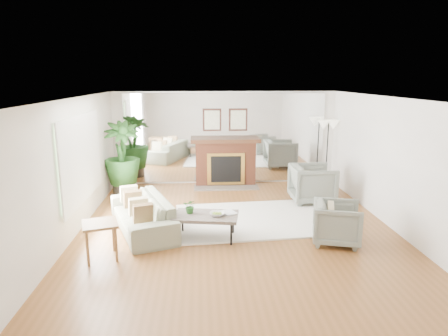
{
  "coord_description": "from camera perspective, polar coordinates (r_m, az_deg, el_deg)",
  "views": [
    {
      "loc": [
        -0.69,
        -7.23,
        2.86
      ],
      "look_at": [
        -0.2,
        0.6,
        1.07
      ],
      "focal_mm": 32.0,
      "sensor_mm": 36.0,
      "label": 1
    }
  ],
  "objects": [
    {
      "name": "ground",
      "position": [
        7.81,
        1.79,
        -8.67
      ],
      "size": [
        7.0,
        7.0,
        0.0
      ],
      "primitive_type": "plane",
      "color": "brown",
      "rests_on": "ground"
    },
    {
      "name": "wall_left",
      "position": [
        7.76,
        -20.7,
        0.0
      ],
      "size": [
        0.02,
        7.0,
        2.5
      ],
      "primitive_type": "cube",
      "color": "white",
      "rests_on": "ground"
    },
    {
      "name": "wall_right",
      "position": [
        8.27,
        22.94,
        0.57
      ],
      "size": [
        0.02,
        7.0,
        2.5
      ],
      "primitive_type": "cube",
      "color": "white",
      "rests_on": "ground"
    },
    {
      "name": "wall_back",
      "position": [
        10.87,
        0.14,
        4.31
      ],
      "size": [
        6.0,
        0.02,
        2.5
      ],
      "primitive_type": "cube",
      "color": "white",
      "rests_on": "ground"
    },
    {
      "name": "mirror_panel",
      "position": [
        10.85,
        0.14,
        4.29
      ],
      "size": [
        5.4,
        0.04,
        2.4
      ],
      "primitive_type": "cube",
      "color": "silver",
      "rests_on": "wall_back"
    },
    {
      "name": "window_panel",
      "position": [
        8.11,
        -19.74,
        1.32
      ],
      "size": [
        0.04,
        2.4,
        1.5
      ],
      "primitive_type": "cube",
      "color": "#B2E09E",
      "rests_on": "wall_left"
    },
    {
      "name": "fireplace",
      "position": [
        10.74,
        0.21,
        1.01
      ],
      "size": [
        1.85,
        0.83,
        2.05
      ],
      "color": "brown",
      "rests_on": "ground"
    },
    {
      "name": "area_rug",
      "position": [
        8.29,
        4.25,
        -7.27
      ],
      "size": [
        3.28,
        2.47,
        0.03
      ],
      "primitive_type": "cube",
      "rotation": [
        0.0,
        0.0,
        0.08
      ],
      "color": "white",
      "rests_on": "ground"
    },
    {
      "name": "coffee_table",
      "position": [
        7.22,
        -2.61,
        -6.96
      ],
      "size": [
        1.23,
        0.84,
        0.46
      ],
      "rotation": [
        0.0,
        0.0,
        -0.16
      ],
      "color": "#6B5E55",
      "rests_on": "ground"
    },
    {
      "name": "sofa",
      "position": [
        7.81,
        -11.59,
        -6.43
      ],
      "size": [
        1.56,
        2.35,
        0.64
      ],
      "primitive_type": "imported",
      "rotation": [
        0.0,
        0.0,
        -1.22
      ],
      "color": "gray",
      "rests_on": "ground"
    },
    {
      "name": "armchair_back",
      "position": [
        9.51,
        12.53,
        -2.22
      ],
      "size": [
        0.98,
        0.95,
        0.89
      ],
      "primitive_type": "imported",
      "rotation": [
        0.0,
        0.0,
        1.57
      ],
      "color": "slate",
      "rests_on": "ground"
    },
    {
      "name": "armchair_front",
      "position": [
        7.34,
        15.83,
        -7.55
      ],
      "size": [
        0.99,
        0.97,
        0.74
      ],
      "primitive_type": "imported",
      "rotation": [
        0.0,
        0.0,
        1.3
      ],
      "color": "slate",
      "rests_on": "ground"
    },
    {
      "name": "side_table",
      "position": [
        6.73,
        -17.28,
        -8.25
      ],
      "size": [
        0.67,
        0.67,
        0.61
      ],
      "rotation": [
        0.0,
        0.0,
        0.3
      ],
      "color": "olive",
      "rests_on": "ground"
    },
    {
      "name": "potted_ficus",
      "position": [
        10.12,
        -14.36,
        1.69
      ],
      "size": [
        1.09,
        1.09,
        1.83
      ],
      "color": "black",
      "rests_on": "ground"
    },
    {
      "name": "floor_lamp",
      "position": [
        10.9,
        14.67,
        5.27
      ],
      "size": [
        0.57,
        0.32,
        1.76
      ],
      "color": "black",
      "rests_on": "ground"
    },
    {
      "name": "tabletop_plant",
      "position": [
        7.25,
        -4.83,
        -5.46
      ],
      "size": [
        0.29,
        0.26,
        0.27
      ],
      "primitive_type": "imported",
      "rotation": [
        0.0,
        0.0,
        -0.24
      ],
      "color": "#275720",
      "rests_on": "coffee_table"
    },
    {
      "name": "fruit_bowl",
      "position": [
        7.13,
        -0.99,
        -6.6
      ],
      "size": [
        0.3,
        0.3,
        0.07
      ],
      "primitive_type": "imported",
      "rotation": [
        0.0,
        0.0,
        -0.15
      ],
      "color": "olive",
      "rests_on": "coffee_table"
    },
    {
      "name": "book",
      "position": [
        7.24,
        -0.02,
        -6.48
      ],
      "size": [
        0.31,
        0.35,
        0.02
      ],
      "primitive_type": "imported",
      "rotation": [
        0.0,
        0.0,
        0.4
      ],
      "color": "olive",
      "rests_on": "coffee_table"
    }
  ]
}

